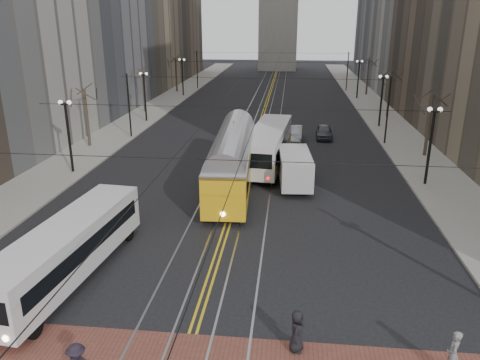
% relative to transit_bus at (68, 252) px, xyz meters
% --- Properties ---
extents(ground, '(260.00, 260.00, 0.00)m').
position_rel_transit_bus_xyz_m(ground, '(6.64, -2.58, -1.38)').
color(ground, black).
rests_on(ground, ground).
extents(sidewalk_left, '(5.00, 140.00, 0.15)m').
position_rel_transit_bus_xyz_m(sidewalk_left, '(-8.36, 42.42, -1.31)').
color(sidewalk_left, gray).
rests_on(sidewalk_left, ground).
extents(sidewalk_right, '(5.00, 140.00, 0.15)m').
position_rel_transit_bus_xyz_m(sidewalk_right, '(21.64, 42.42, -1.31)').
color(sidewalk_right, gray).
rests_on(sidewalk_right, ground).
extents(streetcar_rails, '(4.80, 130.00, 0.02)m').
position_rel_transit_bus_xyz_m(streetcar_rails, '(6.64, 42.42, -1.38)').
color(streetcar_rails, gray).
rests_on(streetcar_rails, ground).
extents(centre_lines, '(0.42, 130.00, 0.01)m').
position_rel_transit_bus_xyz_m(centre_lines, '(6.64, 42.42, -1.38)').
color(centre_lines, gold).
rests_on(centre_lines, ground).
extents(lamp_posts, '(27.60, 57.20, 5.60)m').
position_rel_transit_bus_xyz_m(lamp_posts, '(6.64, 26.17, 1.42)').
color(lamp_posts, black).
rests_on(lamp_posts, ground).
extents(street_trees, '(31.68, 53.28, 5.60)m').
position_rel_transit_bus_xyz_m(street_trees, '(6.64, 32.67, 1.42)').
color(street_trees, '#382D23').
rests_on(street_trees, ground).
extents(trolley_wires, '(25.96, 120.00, 6.60)m').
position_rel_transit_bus_xyz_m(trolley_wires, '(6.64, 32.26, 2.39)').
color(trolley_wires, black).
rests_on(trolley_wires, ground).
extents(transit_bus, '(3.37, 11.24, 2.77)m').
position_rel_transit_bus_xyz_m(transit_bus, '(0.00, 0.00, 0.00)').
color(transit_bus, silver).
rests_on(transit_bus, ground).
extents(streetcar, '(3.36, 14.66, 3.43)m').
position_rel_transit_bus_xyz_m(streetcar, '(6.10, 13.63, 0.33)').
color(streetcar, gold).
rests_on(streetcar, ground).
extents(rear_bus, '(3.76, 12.37, 3.18)m').
position_rel_transit_bus_xyz_m(rear_bus, '(8.44, 19.37, 0.20)').
color(rear_bus, silver).
rests_on(rear_bus, ground).
extents(cargo_van, '(2.63, 5.84, 2.51)m').
position_rel_transit_bus_xyz_m(cargo_van, '(10.64, 14.25, -0.13)').
color(cargo_van, '#BABABA').
rests_on(cargo_van, ground).
extents(sedan_grey, '(1.70, 4.05, 1.37)m').
position_rel_transit_bus_xyz_m(sedan_grey, '(13.72, 29.41, -0.70)').
color(sedan_grey, '#414448').
rests_on(sedan_grey, ground).
extents(sedan_silver, '(1.70, 4.53, 1.48)m').
position_rel_transit_bus_xyz_m(sedan_silver, '(10.64, 27.92, -0.64)').
color(sedan_silver, '#999CA0').
rests_on(sedan_silver, ground).
extents(pedestrian_a, '(0.67, 0.90, 1.68)m').
position_rel_transit_bus_xyz_m(pedestrian_a, '(10.70, -4.08, -0.53)').
color(pedestrian_a, black).
rests_on(pedestrian_a, crosswalk_band).
extents(pedestrian_b, '(0.61, 0.75, 1.79)m').
position_rel_transit_bus_xyz_m(pedestrian_b, '(15.99, -4.84, -0.48)').
color(pedestrian_b, slate).
rests_on(pedestrian_b, crosswalk_band).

